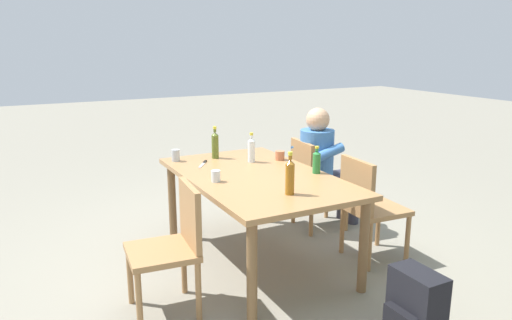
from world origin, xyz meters
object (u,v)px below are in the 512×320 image
(chair_near_right, at_px, (173,242))
(cup_terracotta, at_px, (280,155))
(chair_far_left, at_px, (313,179))
(person_in_white_shirt, at_px, (323,161))
(dining_table, at_px, (256,184))
(cup_glass, at_px, (216,176))
(backpack_by_near_side, at_px, (415,310))
(bottle_amber, at_px, (290,176))
(bottle_olive, at_px, (215,145))
(chair_far_right, at_px, (368,204))
(bottle_green, at_px, (317,162))
(cup_steel, at_px, (176,155))
(table_knife, at_px, (203,163))
(bottle_clear, at_px, (251,149))

(chair_near_right, xyz_separation_m, cup_terracotta, (-0.74, 1.25, 0.30))
(chair_far_left, bearing_deg, person_in_white_shirt, 85.61)
(dining_table, distance_m, cup_glass, 0.38)
(cup_glass, distance_m, backpack_by_near_side, 1.66)
(chair_near_right, relative_size, bottle_amber, 2.87)
(bottle_olive, bearing_deg, chair_far_right, 40.21)
(chair_near_right, height_order, bottle_green, bottle_green)
(chair_far_left, height_order, chair_near_right, same)
(person_in_white_shirt, distance_m, bottle_amber, 1.38)
(dining_table, height_order, cup_terracotta, cup_terracotta)
(cup_steel, bearing_deg, bottle_amber, 17.13)
(cup_terracotta, bearing_deg, chair_near_right, -59.16)
(cup_terracotta, bearing_deg, backpack_by_near_side, -3.64)
(chair_far_left, xyz_separation_m, bottle_amber, (0.97, -0.86, 0.39))
(chair_far_right, distance_m, backpack_by_near_side, 1.21)
(chair_far_right, bearing_deg, bottle_green, -119.15)
(cup_glass, bearing_deg, backpack_by_near_side, 25.13)
(person_in_white_shirt, height_order, bottle_amber, person_in_white_shirt)
(cup_glass, xyz_separation_m, table_knife, (-0.55, 0.12, -0.04))
(cup_steel, bearing_deg, chair_far_left, 75.83)
(chair_far_right, relative_size, backpack_by_near_side, 1.83)
(bottle_olive, distance_m, bottle_green, 1.00)
(chair_far_right, xyz_separation_m, cup_terracotta, (-0.73, -0.41, 0.30))
(person_in_white_shirt, bearing_deg, bottle_clear, -89.25)
(chair_far_right, distance_m, bottle_olive, 1.44)
(backpack_by_near_side, bearing_deg, bottle_green, 173.29)
(chair_near_right, distance_m, cup_glass, 0.67)
(bottle_green, bearing_deg, chair_far_left, 147.56)
(chair_near_right, xyz_separation_m, bottle_olive, (-1.07, 0.76, 0.38))
(bottle_olive, distance_m, bottle_amber, 1.23)
(cup_terracotta, bearing_deg, person_in_white_shirt, 96.63)
(chair_far_left, relative_size, backpack_by_near_side, 1.83)
(chair_near_right, relative_size, table_knife, 4.17)
(cup_glass, height_order, table_knife, cup_glass)
(bottle_green, relative_size, bottle_clear, 0.85)
(dining_table, relative_size, bottle_green, 7.97)
(dining_table, bearing_deg, chair_far_right, 64.59)
(chair_far_left, bearing_deg, bottle_green, -32.44)
(chair_near_right, height_order, cup_steel, chair_near_right)
(backpack_by_near_side, bearing_deg, person_in_white_shirt, 161.11)
(chair_far_left, bearing_deg, chair_near_right, -63.88)
(table_knife, bearing_deg, chair_near_right, -32.26)
(bottle_green, relative_size, cup_terracotta, 2.67)
(chair_near_right, bearing_deg, table_knife, 147.74)
(chair_far_right, xyz_separation_m, chair_near_right, (0.01, -1.66, 0.00))
(chair_near_right, relative_size, person_in_white_shirt, 0.74)
(cup_steel, height_order, backpack_by_near_side, cup_steel)
(chair_far_left, bearing_deg, backpack_by_near_side, -15.75)
(chair_far_right, bearing_deg, chair_near_right, -89.58)
(table_knife, bearing_deg, backpack_by_near_side, 15.59)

